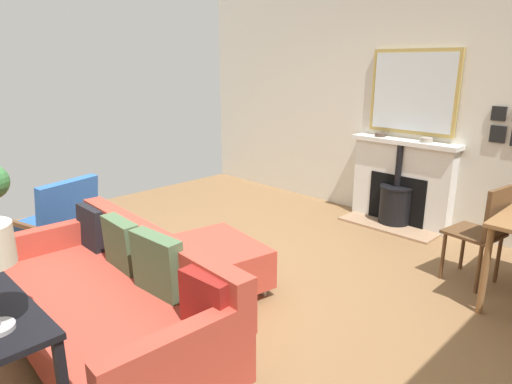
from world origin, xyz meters
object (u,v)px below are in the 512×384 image
Objects in this scene: armchair_accent at (60,217)px; mantel_bowl_near at (380,134)px; fireplace at (400,188)px; sofa at (112,300)px; dining_chair_near_fireplace at (485,228)px; ottoman at (216,262)px; mantel_bowl_far at (426,140)px.

mantel_bowl_near is at bearing 156.93° from armchair_accent.
fireplace is at bearing 152.43° from armchair_accent.
sofa is at bearing -2.59° from fireplace.
dining_chair_near_fireplace is at bearing 151.94° from sofa.
fireplace is 1.55m from dining_chair_near_fireplace.
fireplace is 3.68m from armchair_accent.
fireplace is at bearing 173.94° from ottoman.
ottoman is (-0.99, -0.11, -0.09)m from sofa.
fireplace is 3.56m from sofa.
fireplace reaches higher than ottoman.
sofa is 1.58m from armchair_accent.
fireplace is at bearing 177.41° from sofa.
mantel_bowl_near is 2.69m from ottoman.
mantel_bowl_near is 0.56m from mantel_bowl_far.
mantel_bowl_far is at bearing 92.01° from fireplace.
armchair_accent reaches higher than ottoman.
mantel_bowl_far reaches higher than fireplace.
mantel_bowl_near is 3.64m from sofa.
sofa is at bearing -6.64° from mantel_bowl_far.
mantel_bowl_near is at bearing -177.61° from sofa.
armchair_accent is at bearing -51.53° from dining_chair_near_fireplace.
mantel_bowl_near reaches higher than ottoman.
ottoman is (2.58, 0.04, -0.78)m from mantel_bowl_near.
dining_chair_near_fireplace is at bearing 59.27° from mantel_bowl_near.
armchair_accent is at bearing -27.57° from fireplace.
armchair_accent is (3.27, -1.39, -0.56)m from mantel_bowl_near.
dining_chair_near_fireplace is at bearing 137.39° from ottoman.
sofa is 2.25× the size of ottoman.
sofa is at bearing 79.05° from armchair_accent.
mantel_bowl_far is 1.45m from dining_chair_near_fireplace.
fireplace reaches higher than dining_chair_near_fireplace.
fireplace is 1.43× the size of dining_chair_near_fireplace.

